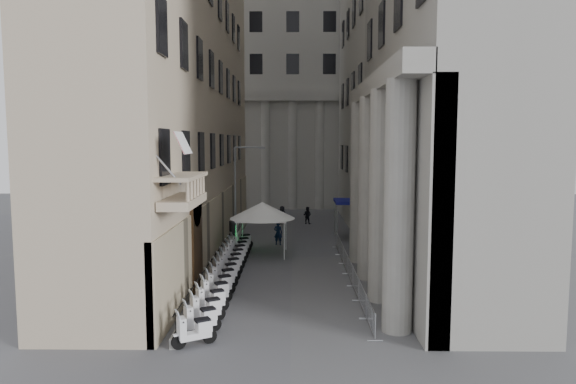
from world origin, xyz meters
The scene contains 33 objects.
left_building centered at (-7.50, 22.00, 17.00)m, with size 5.00×36.00×34.00m, color #B7A68D.
far_building centered at (0.00, 48.00, 15.00)m, with size 22.00×10.00×30.00m, color #A7A59D.
iron_fence centered at (-4.30, 18.00, 0.00)m, with size 0.30×28.00×1.40m, color black, non-canonical shape.
blue_awning centered at (4.15, 26.00, 0.00)m, with size 1.60×3.00×3.00m, color navy, non-canonical shape.
flag centered at (-4.00, 5.00, 0.00)m, with size 1.00×1.40×8.20m, color #9E0C11, non-canonical shape.
scooter_0 centered at (-3.57, 4.37, 0.00)m, with size 0.56×1.40×1.50m, color white, non-canonical shape.
scooter_1 centered at (-3.57, 5.61, 0.00)m, with size 0.56×1.40×1.50m, color white, non-canonical shape.
scooter_2 centered at (-3.57, 6.86, 0.00)m, with size 0.56×1.40×1.50m, color white, non-canonical shape.
scooter_3 centered at (-3.57, 8.10, 0.00)m, with size 0.56×1.40×1.50m, color white, non-canonical shape.
scooter_4 centered at (-3.57, 9.34, 0.00)m, with size 0.56×1.40×1.50m, color white, non-canonical shape.
scooter_5 centered at (-3.57, 10.59, 0.00)m, with size 0.56×1.40×1.50m, color white, non-canonical shape.
scooter_6 centered at (-3.57, 11.83, 0.00)m, with size 0.56×1.40×1.50m, color white, non-canonical shape.
scooter_7 centered at (-3.57, 13.07, 0.00)m, with size 0.56×1.40×1.50m, color white, non-canonical shape.
scooter_8 centered at (-3.57, 14.32, 0.00)m, with size 0.56×1.40×1.50m, color white, non-canonical shape.
scooter_9 centered at (-3.57, 15.56, 0.00)m, with size 0.56×1.40×1.50m, color white, non-canonical shape.
scooter_10 centered at (-3.57, 16.80, 0.00)m, with size 0.56×1.40×1.50m, color white, non-canonical shape.
scooter_11 centered at (-3.57, 18.05, 0.00)m, with size 0.56×1.40×1.50m, color white, non-canonical shape.
scooter_12 centered at (-3.57, 19.29, 0.00)m, with size 0.56×1.40×1.50m, color white, non-canonical shape.
scooter_13 centered at (-3.57, 20.53, 0.00)m, with size 0.56×1.40×1.50m, color white, non-canonical shape.
scooter_14 centered at (-3.57, 21.78, 0.00)m, with size 0.56×1.40×1.50m, color white, non-canonical shape.
barrier_0 centered at (3.22, 6.09, 0.00)m, with size 0.60×2.40×1.10m, color #AFB1B7, non-canonical shape.
barrier_1 centered at (3.22, 8.59, 0.00)m, with size 0.60×2.40×1.10m, color #AFB1B7, non-canonical shape.
barrier_2 centered at (3.22, 11.09, 0.00)m, with size 0.60×2.40×1.10m, color #AFB1B7, non-canonical shape.
barrier_3 centered at (3.22, 13.59, 0.00)m, with size 0.60×2.40×1.10m, color #AFB1B7, non-canonical shape.
barrier_4 centered at (3.22, 16.09, 0.00)m, with size 0.60×2.40×1.10m, color #AFB1B7, non-canonical shape.
barrier_5 centered at (3.22, 18.59, 0.00)m, with size 0.60×2.40×1.10m, color #AFB1B7, non-canonical shape.
barrier_6 centered at (3.22, 21.09, 0.00)m, with size 0.60×2.40×1.10m, color #AFB1B7, non-canonical shape.
security_tent centered at (-2.02, 20.00, 2.97)m, with size 4.37×4.37×3.55m.
street_lamp centered at (-3.96, 23.57, 4.26)m, with size 2.26×0.94×7.22m.
info_kiosk centered at (-4.19, 21.52, 1.00)m, with size 0.55×0.97×1.98m.
pedestrian_a centered at (-1.03, 23.14, 0.88)m, with size 0.64×0.42×1.76m, color #0D1834.
pedestrian_b centered at (1.37, 32.80, 0.80)m, with size 0.78×0.60×1.60m, color black.
pedestrian_c centered at (-0.94, 32.67, 0.84)m, with size 0.82×0.53×1.68m, color black.
Camera 1 is at (0.10, -14.05, 7.62)m, focal length 32.00 mm.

